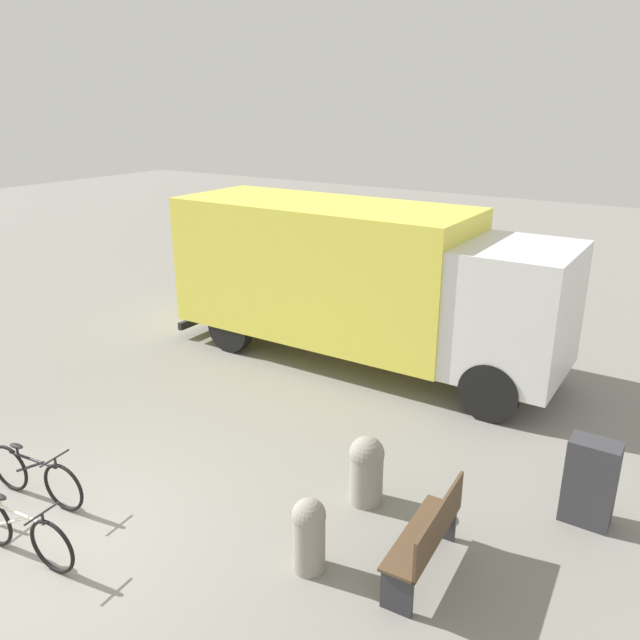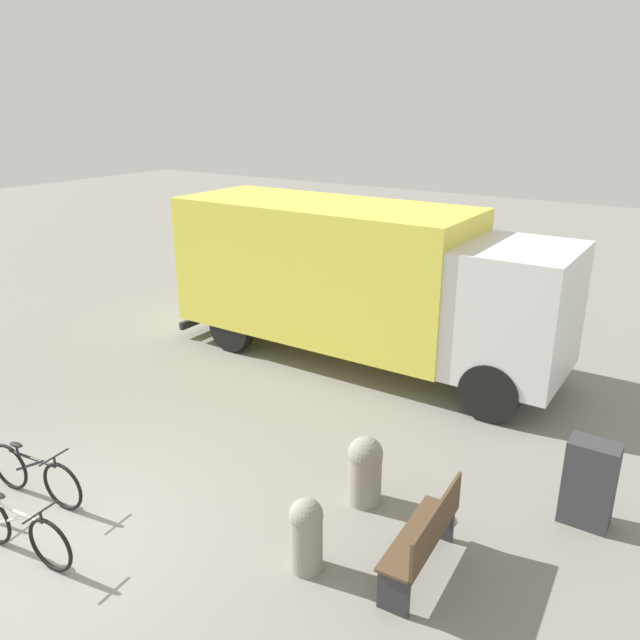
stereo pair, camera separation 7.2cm
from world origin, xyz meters
name	(u,v)px [view 1 (the left image)]	position (x,y,z in m)	size (l,w,h in m)	color
ground_plane	(50,540)	(0.00, 0.00, 0.00)	(60.00, 60.00, 0.00)	gray
delivery_truck	(357,277)	(0.25, 6.68, 1.70)	(7.72, 2.35, 3.04)	#EAE04C
park_bench	(429,536)	(3.92, 1.92, 0.50)	(0.49, 1.44, 0.93)	brown
bicycle_middle	(35,476)	(-0.81, 0.41, 0.35)	(1.63, 0.44, 0.74)	black
bicycle_far	(21,531)	(0.03, -0.33, 0.35)	(1.63, 0.44, 0.74)	black
bollard_near_bench	(309,532)	(2.81, 1.29, 0.48)	(0.37, 0.37, 0.88)	gray
bollard_far_bench	(366,468)	(2.73, 2.70, 0.49)	(0.45, 0.45, 0.92)	gray
utility_box	(590,482)	(5.17, 3.83, 0.55)	(0.58, 0.36, 1.09)	#38383D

